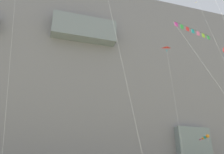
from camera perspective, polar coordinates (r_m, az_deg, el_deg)
The scene contains 5 objects.
cliff_face at distance 73.22m, azimuth -9.45°, elevation -2.94°, with size 180.00×33.30×55.11m.
kite_banner_high_left at distance 23.21m, azimuth 19.67°, elevation 8.98°, with size 4.88×6.14×15.73m.
kite_delta_mid_right at distance 35.43m, azimuth 13.38°, elevation 5.17°, with size 1.32×1.72×20.36m.
kite_diamond_upper_left at distance 36.24m, azimuth 20.58°, elevation 15.22°, with size 2.80×5.03×27.75m.
kite_windsock_near_cliff at distance 54.18m, azimuth 21.54°, elevation -13.32°, with size 1.83×6.59×10.97m.
Camera 1 is at (-8.16, -5.09, 2.84)m, focal length 37.99 mm.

